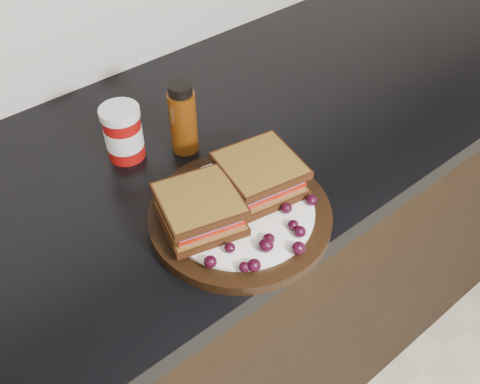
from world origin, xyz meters
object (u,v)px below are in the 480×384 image
at_px(sandwich_left, 200,209).
at_px(condiment_jar, 123,133).
at_px(oil_bottle, 183,118).
at_px(plate, 240,216).

bearing_deg(sandwich_left, condiment_jar, 103.85).
bearing_deg(oil_bottle, sandwich_left, -118.07).
height_order(plate, condiment_jar, condiment_jar).
height_order(condiment_jar, oil_bottle, oil_bottle).
distance_m(condiment_jar, oil_bottle, 0.10).
xyz_separation_m(condiment_jar, oil_bottle, (0.09, -0.05, 0.02)).
distance_m(sandwich_left, condiment_jar, 0.22).
height_order(plate, sandwich_left, sandwich_left).
relative_size(sandwich_left, condiment_jar, 1.14).
bearing_deg(oil_bottle, condiment_jar, 151.86).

